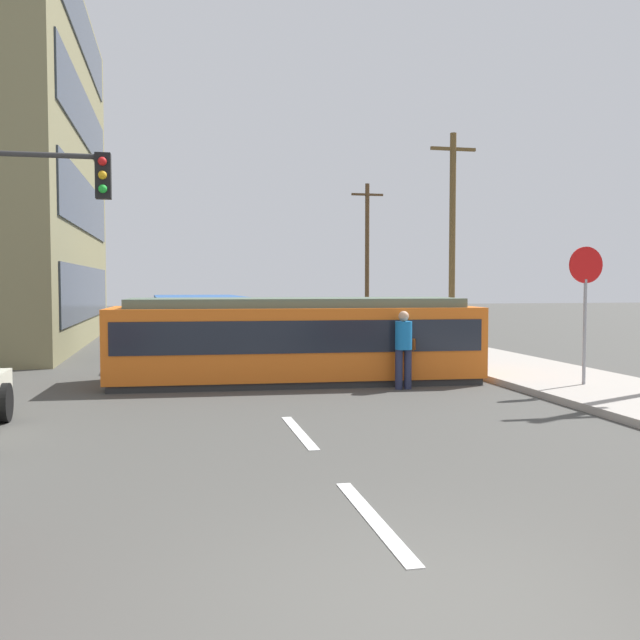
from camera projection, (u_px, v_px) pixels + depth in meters
The scene contains 12 objects.
ground_plane at pixel (265, 392), 14.49m from camera, with size 120.00×120.00×0.00m, color #464541.
lane_stripe_1 at pixel (373, 519), 6.67m from camera, with size 0.16×2.40×0.01m, color silver.
lane_stripe_2 at pixel (299, 432), 10.58m from camera, with size 0.16×2.40×0.01m, color silver.
lane_stripe_3 at pixel (234, 356), 21.74m from camera, with size 0.16×2.40×0.01m, color silver.
lane_stripe_4 at pixel (221, 341), 27.61m from camera, with size 0.16×2.40×0.01m, color silver.
streetcar_tram at pixel (295, 339), 16.02m from camera, with size 8.39×2.93×1.92m.
city_bus at pixel (199, 323), 20.70m from camera, with size 2.71×5.32×1.88m.
pedestrian_crossing at pixel (404, 345), 14.88m from camera, with size 0.49×0.36×1.67m.
stop_sign at pixel (585, 286), 14.57m from camera, with size 0.76×0.07×2.88m.
traffic_light_mast at pixel (19, 222), 12.68m from camera, with size 2.82×0.33×4.79m.
utility_pole_mid at pixel (452, 234), 26.74m from camera, with size 1.80×0.24×7.97m.
utility_pole_far at pixel (367, 251), 38.90m from camera, with size 1.80×0.24×7.79m.
Camera 1 is at (-1.86, -4.31, 2.25)m, focal length 39.29 mm.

